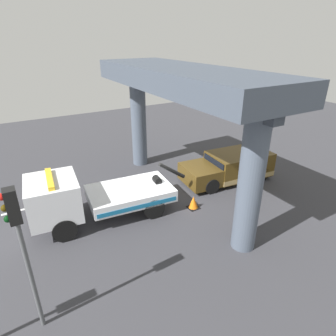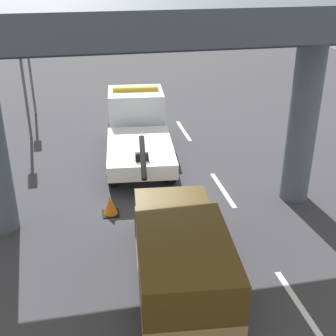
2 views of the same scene
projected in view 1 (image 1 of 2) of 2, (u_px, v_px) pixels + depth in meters
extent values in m
cube|color=#38383D|center=(163.00, 200.00, 14.89)|extent=(60.00, 40.00, 0.10)
cube|color=silver|center=(221.00, 159.00, 19.62)|extent=(2.60, 0.16, 0.01)
cube|color=silver|center=(142.00, 179.00, 16.86)|extent=(2.60, 0.16, 0.01)
cube|color=silver|center=(31.00, 208.00, 14.11)|extent=(2.60, 0.16, 0.01)
cube|color=white|center=(130.00, 193.00, 13.55)|extent=(4.06, 2.76, 0.55)
cube|color=white|center=(53.00, 198.00, 12.06)|extent=(2.26, 2.49, 1.65)
cube|color=black|center=(36.00, 194.00, 11.67)|extent=(0.28, 2.20, 0.66)
cube|color=#196B9E|center=(139.00, 207.00, 12.59)|extent=(3.63, 0.38, 0.20)
cylinder|color=black|center=(172.00, 171.00, 14.08)|extent=(1.42, 0.32, 1.07)
cylinder|color=black|center=(157.00, 180.00, 13.91)|extent=(0.40, 0.48, 0.36)
cube|color=yellow|center=(50.00, 179.00, 11.68)|extent=(0.43, 1.93, 0.16)
cylinder|color=black|center=(65.00, 230.00, 11.68)|extent=(1.03, 0.42, 1.00)
cylinder|color=black|center=(59.00, 205.00, 13.40)|extent=(1.03, 0.42, 1.00)
cylinder|color=black|center=(154.00, 208.00, 13.16)|extent=(1.03, 0.42, 1.00)
cylinder|color=black|center=(139.00, 188.00, 14.88)|extent=(1.03, 0.42, 1.00)
cube|color=#4C3814|center=(239.00, 163.00, 16.76)|extent=(3.65, 2.53, 1.35)
cube|color=#4C3814|center=(200.00, 175.00, 15.85)|extent=(1.93, 2.27, 0.95)
cube|color=black|center=(214.00, 164.00, 15.97)|extent=(0.25, 1.93, 0.59)
cube|color=#9E8451|center=(238.00, 171.00, 16.96)|extent=(3.68, 2.55, 0.28)
cylinder|color=black|center=(212.00, 186.00, 15.24)|extent=(0.86, 0.36, 0.84)
cylinder|color=black|center=(194.00, 172.00, 16.82)|extent=(0.86, 0.36, 0.84)
cylinder|color=black|center=(262.00, 174.00, 16.53)|extent=(0.86, 0.36, 0.84)
cylinder|color=black|center=(241.00, 162.00, 18.11)|extent=(0.86, 0.36, 0.84)
cylinder|color=#4C5666|center=(250.00, 185.00, 10.44)|extent=(0.93, 0.93, 5.49)
cylinder|color=#4C5666|center=(139.00, 123.00, 17.90)|extent=(0.93, 0.93, 5.49)
cube|color=#414956|center=(181.00, 78.00, 12.83)|extent=(3.60, 11.52, 0.93)
cube|color=#353C47|center=(181.00, 92.00, 13.10)|extent=(0.50, 11.12, 0.36)
cylinder|color=#515456|center=(32.00, 278.00, 7.66)|extent=(0.12, 0.12, 3.59)
cube|color=black|center=(13.00, 206.00, 6.73)|extent=(0.28, 0.32, 0.90)
sphere|color=red|center=(2.00, 197.00, 6.53)|extent=(0.18, 0.18, 0.18)
sphere|color=#3A2D06|center=(5.00, 208.00, 6.65)|extent=(0.18, 0.18, 0.18)
sphere|color=black|center=(8.00, 219.00, 6.78)|extent=(0.18, 0.18, 0.18)
cone|color=orange|center=(193.00, 202.00, 13.96)|extent=(0.48, 0.48, 0.63)
cube|color=black|center=(193.00, 208.00, 14.09)|extent=(0.53, 0.53, 0.03)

